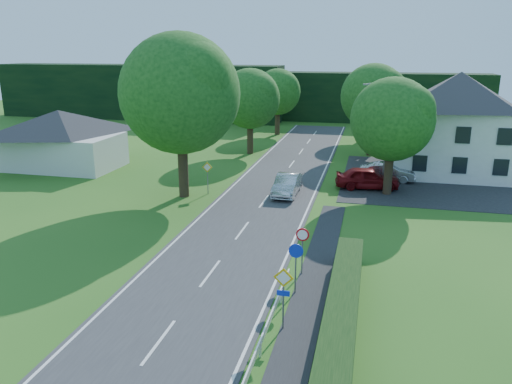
% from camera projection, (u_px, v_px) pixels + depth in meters
% --- Properties ---
extents(road, '(7.00, 80.00, 0.04)m').
position_uv_depth(road, '(250.00, 220.00, 31.57)').
color(road, '#343436').
rests_on(road, ground).
extents(parking_pad, '(14.00, 16.00, 0.04)m').
position_uv_depth(parking_pad, '(430.00, 180.00, 41.04)').
color(parking_pad, '#232426').
rests_on(parking_pad, ground).
extents(line_edge_left, '(0.12, 80.00, 0.01)m').
position_uv_depth(line_edge_left, '(202.00, 216.00, 32.28)').
color(line_edge_left, white).
rests_on(line_edge_left, road).
extents(line_edge_right, '(0.12, 80.00, 0.01)m').
position_uv_depth(line_edge_right, '(301.00, 224.00, 30.84)').
color(line_edge_right, white).
rests_on(line_edge_right, road).
extents(line_centre, '(0.12, 80.00, 0.01)m').
position_uv_depth(line_centre, '(250.00, 219.00, 31.56)').
color(line_centre, white).
rests_on(line_centre, road).
extents(tree_main, '(9.40, 9.40, 11.64)m').
position_uv_depth(tree_main, '(181.00, 117.00, 35.01)').
color(tree_main, '#174615').
rests_on(tree_main, ground).
extents(tree_left_far, '(7.00, 7.00, 8.58)m').
position_uv_depth(tree_left_far, '(250.00, 112.00, 50.16)').
color(tree_left_far, '#174615').
rests_on(tree_left_far, ground).
extents(tree_right_far, '(7.40, 7.40, 9.09)m').
position_uv_depth(tree_right_far, '(373.00, 110.00, 49.29)').
color(tree_right_far, '#174615').
rests_on(tree_right_far, ground).
extents(tree_left_back, '(6.60, 6.60, 8.07)m').
position_uv_depth(tree_left_back, '(278.00, 102.00, 61.33)').
color(tree_left_back, '#174615').
rests_on(tree_left_back, ground).
extents(tree_right_back, '(6.20, 6.20, 7.56)m').
position_uv_depth(tree_right_back, '(364.00, 108.00, 57.20)').
color(tree_right_back, '#174615').
rests_on(tree_right_back, ground).
extents(tree_right_mid, '(7.00, 7.00, 8.58)m').
position_uv_depth(tree_right_mid, '(391.00, 137.00, 35.96)').
color(tree_right_mid, '#174615').
rests_on(tree_right_mid, ground).
extents(treeline_left, '(44.00, 6.00, 8.00)m').
position_uv_depth(treeline_left, '(139.00, 92.00, 75.90)').
color(treeline_left, black).
rests_on(treeline_left, ground).
extents(treeline_right, '(30.00, 5.00, 7.00)m').
position_uv_depth(treeline_right, '(381.00, 98.00, 71.78)').
color(treeline_right, black).
rests_on(treeline_right, ground).
extents(bungalow_left, '(11.00, 6.50, 5.20)m').
position_uv_depth(bungalow_left, '(61.00, 138.00, 44.60)').
color(bungalow_left, silver).
rests_on(bungalow_left, ground).
extents(house_white, '(10.60, 8.40, 8.60)m').
position_uv_depth(house_white, '(456.00, 122.00, 42.17)').
color(house_white, silver).
rests_on(house_white, ground).
extents(streetlight, '(2.03, 0.18, 8.00)m').
position_uv_depth(streetlight, '(385.00, 130.00, 37.87)').
color(streetlight, slate).
rests_on(streetlight, ground).
extents(sign_priority_right, '(0.78, 0.09, 2.59)m').
position_uv_depth(sign_priority_right, '(283.00, 287.00, 18.89)').
color(sign_priority_right, slate).
rests_on(sign_priority_right, ground).
extents(sign_roundabout, '(0.64, 0.08, 2.37)m').
position_uv_depth(sign_roundabout, '(296.00, 259.00, 21.73)').
color(sign_roundabout, slate).
rests_on(sign_roundabout, ground).
extents(sign_speed_limit, '(0.64, 0.11, 2.37)m').
position_uv_depth(sign_speed_limit, '(302.00, 240.00, 23.56)').
color(sign_speed_limit, slate).
rests_on(sign_speed_limit, ground).
extents(sign_priority_left, '(0.78, 0.09, 2.44)m').
position_uv_depth(sign_priority_left, '(207.00, 172.00, 36.74)').
color(sign_priority_left, slate).
rests_on(sign_priority_left, ground).
extents(moving_car, '(1.60, 4.58, 1.51)m').
position_uv_depth(moving_car, '(287.00, 185.00, 36.76)').
color(moving_car, silver).
rests_on(moving_car, road).
extents(motorcycle, '(1.24, 2.17, 1.08)m').
position_uv_depth(motorcycle, '(300.00, 178.00, 39.57)').
color(motorcycle, black).
rests_on(motorcycle, road).
extents(parked_car_red, '(5.03, 2.50, 1.65)m').
position_uv_depth(parked_car_red, '(367.00, 178.00, 38.32)').
color(parked_car_red, maroon).
rests_on(parked_car_red, parking_pad).
extents(parked_car_silver_a, '(4.48, 1.64, 1.47)m').
position_uv_depth(parked_car_silver_a, '(387.00, 172.00, 40.53)').
color(parked_car_silver_a, '#ABAAAF').
rests_on(parked_car_silver_a, parking_pad).
extents(parked_car_silver_b, '(4.74, 2.22, 1.31)m').
position_uv_depth(parked_car_silver_b, '(507.00, 175.00, 40.00)').
color(parked_car_silver_b, '#A1A0A7').
rests_on(parked_car_silver_b, parking_pad).
extents(parasol, '(2.35, 2.37, 1.78)m').
position_uv_depth(parasol, '(423.00, 164.00, 42.76)').
color(parasol, '#B81E0E').
rests_on(parasol, parking_pad).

